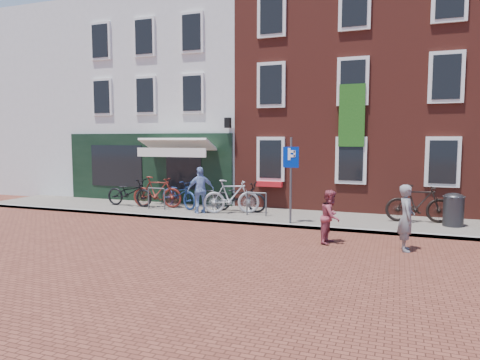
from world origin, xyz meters
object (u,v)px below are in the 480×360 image
(litter_bin, at_px, (454,208))
(bicycle_1, at_px, (157,192))
(bicycle_5, at_px, (418,204))
(cafe_person, at_px, (201,190))
(bicycle_3, at_px, (231,197))
(woman, at_px, (406,218))
(parking_sign, at_px, (291,169))
(boy, at_px, (331,217))
(bicycle_4, at_px, (239,197))
(bicycle_0, at_px, (130,192))
(bicycle_2, at_px, (179,194))

(litter_bin, relative_size, bicycle_1, 0.54)
(bicycle_5, bearing_deg, cafe_person, 88.56)
(litter_bin, height_order, cafe_person, cafe_person)
(bicycle_1, xyz_separation_m, bicycle_3, (3.21, -0.26, 0.00))
(woman, bearing_deg, bicycle_3, 55.82)
(litter_bin, bearing_deg, bicycle_5, 163.90)
(bicycle_1, bearing_deg, parking_sign, -110.81)
(boy, relative_size, bicycle_4, 0.69)
(litter_bin, distance_m, bicycle_0, 11.67)
(parking_sign, distance_m, boy, 2.60)
(boy, bearing_deg, bicycle_2, 71.80)
(woman, relative_size, bicycle_1, 0.82)
(bicycle_3, bearing_deg, boy, -148.64)
(litter_bin, bearing_deg, bicycle_3, -178.49)
(bicycle_0, bearing_deg, bicycle_4, -84.43)
(bicycle_1, bearing_deg, bicycle_0, 86.61)
(cafe_person, height_order, bicycle_2, cafe_person)
(litter_bin, relative_size, bicycle_0, 0.52)
(woman, relative_size, cafe_person, 0.99)
(litter_bin, relative_size, boy, 0.76)
(woman, bearing_deg, bicycle_1, 63.37)
(boy, bearing_deg, bicycle_5, -24.66)
(bicycle_4, bearing_deg, bicycle_1, 93.33)
(cafe_person, height_order, bicycle_1, cafe_person)
(parking_sign, distance_m, woman, 4.04)
(bicycle_2, height_order, bicycle_5, bicycle_5)
(litter_bin, bearing_deg, bicycle_1, 179.64)
(bicycle_2, xyz_separation_m, bicycle_4, (2.48, 0.05, 0.00))
(cafe_person, distance_m, bicycle_1, 2.26)
(cafe_person, bearing_deg, boy, 114.72)
(litter_bin, xyz_separation_m, woman, (-1.41, -3.24, 0.16))
(boy, height_order, bicycle_3, boy)
(cafe_person, bearing_deg, bicycle_2, -68.64)
(cafe_person, height_order, bicycle_4, cafe_person)
(litter_bin, distance_m, bicycle_2, 9.59)
(boy, height_order, bicycle_1, boy)
(bicycle_4, relative_size, bicycle_5, 1.03)
(woman, relative_size, bicycle_0, 0.79)
(cafe_person, distance_m, bicycle_5, 7.35)
(cafe_person, bearing_deg, bicycle_0, -47.08)
(woman, height_order, bicycle_4, woman)
(woman, bearing_deg, bicycle_4, 51.82)
(parking_sign, relative_size, woman, 1.65)
(litter_bin, height_order, parking_sign, parking_sign)
(cafe_person, bearing_deg, litter_bin, 145.44)
(parking_sign, height_order, bicycle_2, parking_sign)
(parking_sign, xyz_separation_m, bicycle_2, (-4.79, 1.52, -1.18))
(bicycle_5, bearing_deg, boy, 137.93)
(parking_sign, bearing_deg, woman, -29.84)
(woman, distance_m, bicycle_5, 3.56)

